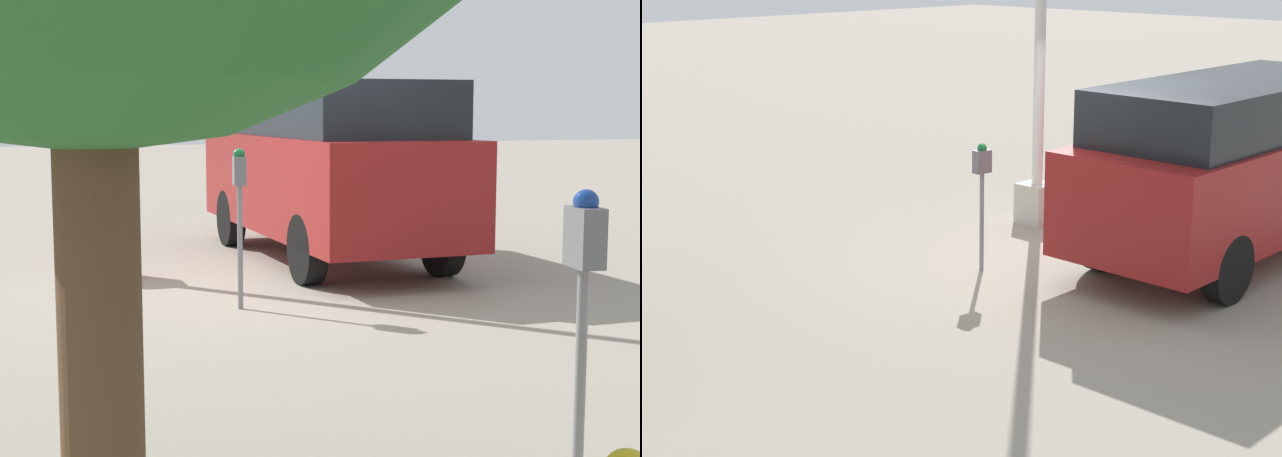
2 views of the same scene
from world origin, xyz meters
The scene contains 4 objects.
ground_plane centered at (0.00, 0.00, 0.00)m, with size 80.00×80.00×0.00m, color gray.
parking_meter_near centered at (-0.79, 0.60, 1.10)m, with size 0.21×0.14×1.49m.
lamp_post centered at (1.22, 1.48, 1.69)m, with size 0.44×0.44×5.60m.
parked_van centered at (1.77, -1.16, 1.17)m, with size 5.11×1.86×2.14m.
Camera 2 is at (-8.61, -6.82, 3.58)m, focal length 55.00 mm.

